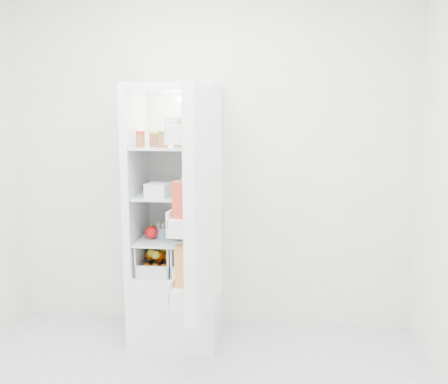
# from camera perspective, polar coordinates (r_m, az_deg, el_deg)

# --- Properties ---
(room_walls) EXTENTS (3.02, 3.02, 2.61)m
(room_walls) POSITION_cam_1_polar(r_m,az_deg,el_deg) (2.22, -6.85, 8.31)
(room_walls) COLOR silver
(room_walls) RESTS_ON ground
(refrigerator) EXTENTS (0.60, 0.60, 1.80)m
(refrigerator) POSITION_cam_1_polar(r_m,az_deg,el_deg) (3.61, -5.31, -6.13)
(refrigerator) COLOR white
(refrigerator) RESTS_ON ground
(shelf_low) EXTENTS (0.49, 0.53, 0.01)m
(shelf_low) POSITION_cam_1_polar(r_m,az_deg,el_deg) (3.54, -5.52, -5.23)
(shelf_low) COLOR silver
(shelf_low) RESTS_ON refrigerator
(shelf_mid) EXTENTS (0.49, 0.53, 0.02)m
(shelf_mid) POSITION_cam_1_polar(r_m,az_deg,el_deg) (3.47, -5.60, -0.27)
(shelf_mid) COLOR silver
(shelf_mid) RESTS_ON refrigerator
(shelf_top) EXTENTS (0.49, 0.53, 0.02)m
(shelf_top) POSITION_cam_1_polar(r_m,az_deg,el_deg) (3.43, -5.69, 5.17)
(shelf_top) COLOR silver
(shelf_top) RESTS_ON refrigerator
(crisper_left) EXTENTS (0.23, 0.46, 0.22)m
(crisper_left) POSITION_cam_1_polar(r_m,az_deg,el_deg) (3.60, -7.42, -7.16)
(crisper_left) COLOR silver
(crisper_left) RESTS_ON refrigerator
(crisper_right) EXTENTS (0.23, 0.46, 0.22)m
(crisper_right) POSITION_cam_1_polar(r_m,az_deg,el_deg) (3.55, -3.53, -7.33)
(crisper_right) COLOR silver
(crisper_right) RESTS_ON refrigerator
(condiment_jars) EXTENTS (0.38, 0.16, 0.08)m
(condiment_jars) POSITION_cam_1_polar(r_m,az_deg,el_deg) (3.32, -6.79, 5.88)
(condiment_jars) COLOR #B21919
(condiment_jars) RESTS_ON shelf_top
(squeeze_bottle) EXTENTS (0.07, 0.07, 0.19)m
(squeeze_bottle) POSITION_cam_1_polar(r_m,az_deg,el_deg) (3.46, -3.17, 6.93)
(squeeze_bottle) COLOR silver
(squeeze_bottle) RESTS_ON shelf_top
(tub_white) EXTENTS (0.17, 0.17, 0.09)m
(tub_white) POSITION_cam_1_polar(r_m,az_deg,el_deg) (3.32, -7.50, 0.21)
(tub_white) COLOR white
(tub_white) RESTS_ON shelf_mid
(tub_cream) EXTENTS (0.13, 0.13, 0.06)m
(tub_cream) POSITION_cam_1_polar(r_m,az_deg,el_deg) (3.48, -3.76, 0.42)
(tub_cream) COLOR beige
(tub_cream) RESTS_ON shelf_mid
(tin_red) EXTENTS (0.12, 0.12, 0.06)m
(tin_red) POSITION_cam_1_polar(r_m,az_deg,el_deg) (3.23, -2.95, -0.28)
(tin_red) COLOR red
(tin_red) RESTS_ON shelf_mid
(tub_green) EXTENTS (0.11, 0.14, 0.08)m
(tub_green) POSITION_cam_1_polar(r_m,az_deg,el_deg) (3.52, -3.28, 0.65)
(tub_green) COLOR #439242
(tub_green) RESTS_ON shelf_mid
(red_cabbage) EXTENTS (0.17, 0.17, 0.17)m
(red_cabbage) POSITION_cam_1_polar(r_m,az_deg,el_deg) (3.43, -4.89, -4.05)
(red_cabbage) COLOR #581F5C
(red_cabbage) RESTS_ON shelf_low
(bell_pepper) EXTENTS (0.09, 0.09, 0.09)m
(bell_pepper) POSITION_cam_1_polar(r_m,az_deg,el_deg) (3.49, -8.30, -4.58)
(bell_pepper) COLOR red
(bell_pepper) RESTS_ON shelf_low
(mushroom_bowl) EXTENTS (0.17, 0.17, 0.07)m
(mushroom_bowl) POSITION_cam_1_polar(r_m,az_deg,el_deg) (3.56, -7.03, -4.47)
(mushroom_bowl) COLOR #87B1C9
(mushroom_bowl) RESTS_ON shelf_low
(citrus_pile) EXTENTS (0.20, 0.31, 0.16)m
(citrus_pile) POSITION_cam_1_polar(r_m,az_deg,el_deg) (3.59, -7.47, -7.65)
(citrus_pile) COLOR orange
(citrus_pile) RESTS_ON refrigerator
(veg_pile) EXTENTS (0.16, 0.30, 0.10)m
(veg_pile) POSITION_cam_1_polar(r_m,az_deg,el_deg) (3.56, -3.45, -8.06)
(veg_pile) COLOR #1F501A
(veg_pile) RESTS_ON refrigerator
(fridge_door) EXTENTS (0.24, 0.60, 1.30)m
(fridge_door) POSITION_cam_1_polar(r_m,az_deg,el_deg) (2.86, -2.78, -1.44)
(fridge_door) COLOR white
(fridge_door) RESTS_ON refrigerator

